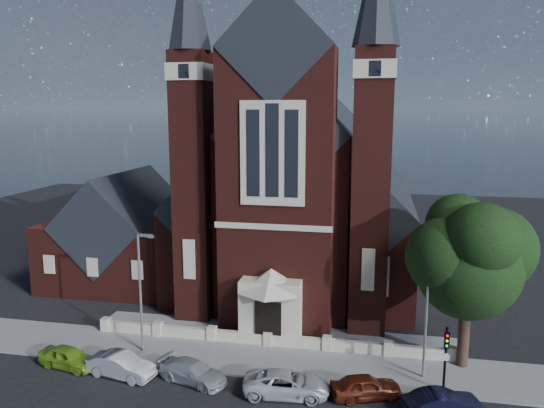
# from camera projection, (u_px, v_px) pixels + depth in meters

# --- Properties ---
(ground) EXTENTS (120.00, 120.00, 0.00)m
(ground) POSITION_uv_depth(u_px,v_px,m) (289.00, 302.00, 44.32)
(ground) COLOR black
(ground) RESTS_ON ground
(pavement_strip) EXTENTS (60.00, 5.00, 0.12)m
(pavement_strip) POSITION_uv_depth(u_px,v_px,m) (262.00, 359.00, 34.19)
(pavement_strip) COLOR slate
(pavement_strip) RESTS_ON ground
(forecourt_paving) EXTENTS (26.00, 3.00, 0.14)m
(forecourt_paving) POSITION_uv_depth(u_px,v_px,m) (274.00, 334.00, 38.05)
(forecourt_paving) COLOR slate
(forecourt_paving) RESTS_ON ground
(forecourt_wall) EXTENTS (24.00, 0.40, 0.90)m
(forecourt_wall) POSITION_uv_depth(u_px,v_px,m) (268.00, 346.00, 36.12)
(forecourt_wall) COLOR beige
(forecourt_wall) RESTS_ON ground
(church) EXTENTS (20.01, 34.90, 29.20)m
(church) POSITION_uv_depth(u_px,v_px,m) (303.00, 191.00, 50.53)
(church) COLOR #4A1A13
(church) RESTS_ON ground
(parish_hall) EXTENTS (12.00, 12.20, 10.24)m
(parish_hall) POSITION_uv_depth(u_px,v_px,m) (126.00, 238.00, 49.58)
(parish_hall) COLOR #4A1A13
(parish_hall) RESTS_ON ground
(street_tree) EXTENTS (6.40, 6.60, 10.70)m
(street_tree) POSITION_uv_depth(u_px,v_px,m) (471.00, 261.00, 31.69)
(street_tree) COLOR black
(street_tree) RESTS_ON ground
(street_lamp_left) EXTENTS (1.16, 0.22, 8.09)m
(street_lamp_left) POSITION_uv_depth(u_px,v_px,m) (141.00, 286.00, 34.41)
(street_lamp_left) COLOR gray
(street_lamp_left) RESTS_ON ground
(street_lamp_right) EXTENTS (1.16, 0.22, 8.09)m
(street_lamp_right) POSITION_uv_depth(u_px,v_px,m) (428.00, 306.00, 30.95)
(street_lamp_right) COLOR gray
(street_lamp_right) RESTS_ON ground
(traffic_signal) EXTENTS (0.28, 0.42, 4.00)m
(traffic_signal) POSITION_uv_depth(u_px,v_px,m) (446.00, 351.00, 29.61)
(traffic_signal) COLOR black
(traffic_signal) RESTS_ON ground
(car_lime_van) EXTENTS (4.15, 2.30, 1.34)m
(car_lime_van) POSITION_uv_depth(u_px,v_px,m) (69.00, 357.00, 33.05)
(car_lime_van) COLOR #77AA22
(car_lime_van) RESTS_ON ground
(car_silver_a) EXTENTS (4.50, 2.26, 1.42)m
(car_silver_a) POSITION_uv_depth(u_px,v_px,m) (121.00, 365.00, 31.91)
(car_silver_a) COLOR #A0A1A7
(car_silver_a) RESTS_ON ground
(car_silver_b) EXTENTS (4.67, 3.01, 1.26)m
(car_silver_b) POSITION_uv_depth(u_px,v_px,m) (193.00, 372.00, 31.30)
(car_silver_b) COLOR #9DA0A4
(car_silver_b) RESTS_ON ground
(car_white_suv) EXTENTS (5.11, 2.73, 1.37)m
(car_white_suv) POSITION_uv_depth(u_px,v_px,m) (287.00, 384.00, 29.85)
(car_white_suv) COLOR silver
(car_white_suv) RESTS_ON ground
(car_dark_red) EXTENTS (4.27, 2.85, 1.35)m
(car_dark_red) POSITION_uv_depth(u_px,v_px,m) (366.00, 387.00, 29.55)
(car_dark_red) COLOR #531C0E
(car_dark_red) RESTS_ON ground
(car_navy) EXTENTS (4.48, 2.74, 1.39)m
(car_navy) POSITION_uv_depth(u_px,v_px,m) (443.00, 404.00, 27.77)
(car_navy) COLOR black
(car_navy) RESTS_ON ground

